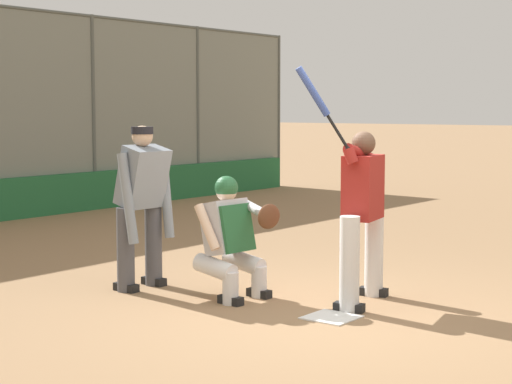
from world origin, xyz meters
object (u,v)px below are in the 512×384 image
batter_at_plate (362,210)px  umpire_home (142,202)px  catcher_behind_plate (232,235)px  spare_bat_by_padding (206,209)px

batter_at_plate → umpire_home: 2.27m
catcher_behind_plate → spare_bat_by_padding: (-5.21, -4.87, -0.59)m
batter_at_plate → umpire_home: bearing=-81.8°
umpire_home → spare_bat_by_padding: umpire_home is taller
catcher_behind_plate → spare_bat_by_padding: catcher_behind_plate is taller
batter_at_plate → spare_bat_by_padding: batter_at_plate is taller
umpire_home → catcher_behind_plate: bearing=103.2°
umpire_home → batter_at_plate: bearing=111.4°
batter_at_plate → catcher_behind_plate: size_ratio=1.86×
batter_at_plate → catcher_behind_plate: bearing=-75.1°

